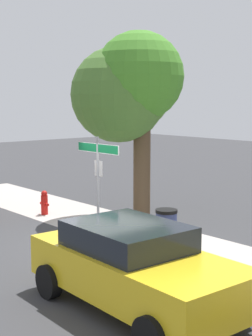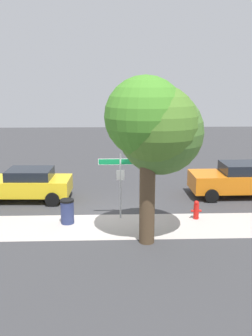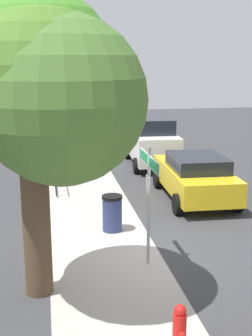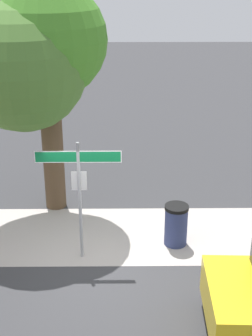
{
  "view_description": "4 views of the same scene",
  "coord_description": "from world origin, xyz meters",
  "px_view_note": "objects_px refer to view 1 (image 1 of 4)",
  "views": [
    {
      "loc": [
        10.25,
        -7.89,
        3.67
      ],
      "look_at": [
        0.25,
        0.72,
        1.9
      ],
      "focal_mm": 54.5,
      "sensor_mm": 36.0,
      "label": 1
    },
    {
      "loc": [
        -0.24,
        15.12,
        5.58
      ],
      "look_at": [
        -0.79,
        0.04,
        2.03
      ],
      "focal_mm": 40.44,
      "sensor_mm": 36.0,
      "label": 2
    },
    {
      "loc": [
        -9.69,
        2.55,
        4.52
      ],
      "look_at": [
        0.19,
        0.77,
        2.06
      ],
      "focal_mm": 48.1,
      "sensor_mm": 36.0,
      "label": 3
    },
    {
      "loc": [
        0.33,
        -8.71,
        6.09
      ],
      "look_at": [
        0.43,
        0.88,
        1.92
      ],
      "focal_mm": 51.97,
      "sensor_mm": 36.0,
      "label": 4
    }
  ],
  "objects_px": {
    "shade_tree": "(128,88)",
    "trash_bin": "(166,229)",
    "fire_hydrant": "(44,203)",
    "street_sign": "(98,165)",
    "car_yellow": "(135,266)"
  },
  "relations": [
    {
      "from": "trash_bin",
      "to": "fire_hydrant",
      "type": "bearing_deg",
      "value": -176.7
    },
    {
      "from": "shade_tree",
      "to": "car_yellow",
      "type": "relative_size",
      "value": 1.34
    },
    {
      "from": "shade_tree",
      "to": "fire_hydrant",
      "type": "height_order",
      "value": "shade_tree"
    },
    {
      "from": "shade_tree",
      "to": "trash_bin",
      "type": "bearing_deg",
      "value": -25.72
    },
    {
      "from": "street_sign",
      "to": "car_yellow",
      "type": "xyz_separation_m",
      "value": [
        4.39,
        -2.57,
        -1.15
      ]
    },
    {
      "from": "trash_bin",
      "to": "shade_tree",
      "type": "bearing_deg",
      "value": 154.28
    },
    {
      "from": "street_sign",
      "to": "fire_hydrant",
      "type": "xyz_separation_m",
      "value": [
        -3.09,
        0.2,
        -1.55
      ]
    },
    {
      "from": "car_yellow",
      "to": "fire_hydrant",
      "type": "distance_m",
      "value": 7.98
    },
    {
      "from": "street_sign",
      "to": "trash_bin",
      "type": "xyz_separation_m",
      "value": [
        2.12,
        0.5,
        -1.44
      ]
    },
    {
      "from": "shade_tree",
      "to": "trash_bin",
      "type": "distance_m",
      "value": 5.05
    },
    {
      "from": "street_sign",
      "to": "trash_bin",
      "type": "bearing_deg",
      "value": 13.26
    },
    {
      "from": "shade_tree",
      "to": "fire_hydrant",
      "type": "relative_size",
      "value": 7.36
    },
    {
      "from": "car_yellow",
      "to": "trash_bin",
      "type": "bearing_deg",
      "value": 128.56
    },
    {
      "from": "car_yellow",
      "to": "fire_hydrant",
      "type": "xyz_separation_m",
      "value": [
        -7.48,
        2.77,
        -0.4
      ]
    },
    {
      "from": "car_yellow",
      "to": "trash_bin",
      "type": "relative_size",
      "value": 4.37
    }
  ]
}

